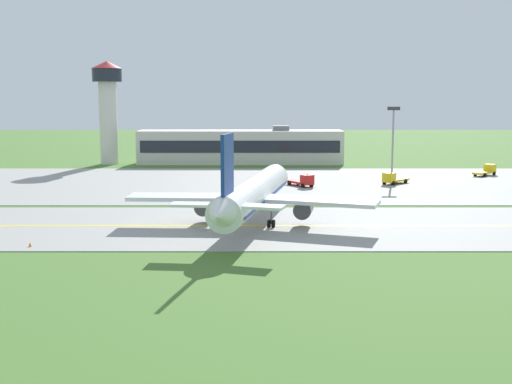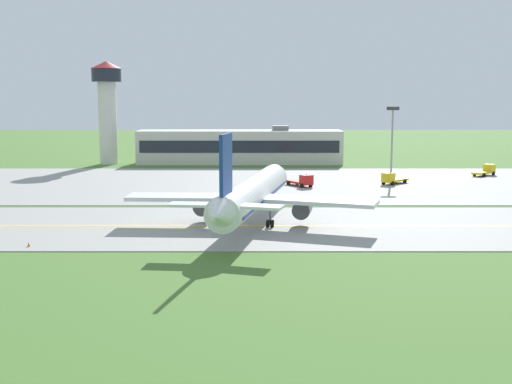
{
  "view_description": "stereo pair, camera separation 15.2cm",
  "coord_description": "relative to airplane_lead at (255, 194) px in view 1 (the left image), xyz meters",
  "views": [
    {
      "loc": [
        1.06,
        -82.6,
        16.57
      ],
      "look_at": [
        0.83,
        3.47,
        4.0
      ],
      "focal_mm": 45.79,
      "sensor_mm": 36.0,
      "label": 1
    },
    {
      "loc": [
        1.22,
        -82.6,
        16.57
      ],
      "look_at": [
        0.83,
        3.47,
        4.0
      ],
      "focal_mm": 45.79,
      "sensor_mm": 36.0,
      "label": 2
    }
  ],
  "objects": [
    {
      "name": "taxiway_strip",
      "position": [
        -0.74,
        -0.99,
        -4.08
      ],
      "size": [
        240.0,
        28.0,
        0.1
      ],
      "primitive_type": "cube",
      "color": "gray",
      "rests_on": "ground"
    },
    {
      "name": "terminal_building",
      "position": [
        -3.53,
        80.06,
        0.02
      ],
      "size": [
        50.86,
        9.67,
        9.46
      ],
      "color": "beige",
      "rests_on": "ground"
    },
    {
      "name": "traffic_cone_near_edge",
      "position": [
        -8.09,
        11.0,
        -3.83
      ],
      "size": [
        0.44,
        0.44,
        0.6
      ],
      "primitive_type": "cone",
      "color": "orange",
      "rests_on": "ground"
    },
    {
      "name": "traffic_cone_mid_edge",
      "position": [
        -24.78,
        -12.82,
        -3.83
      ],
      "size": [
        0.44,
        0.44,
        0.6
      ],
      "primitive_type": "cone",
      "color": "orange",
      "rests_on": "ground"
    },
    {
      "name": "ground_plane",
      "position": [
        -0.74,
        -0.99,
        -4.13
      ],
      "size": [
        500.0,
        500.0,
        0.0
      ],
      "primitive_type": "plane",
      "color": "#47702D"
    },
    {
      "name": "taxiway_centreline",
      "position": [
        -0.74,
        -0.99,
        -4.03
      ],
      "size": [
        220.0,
        0.6,
        0.01
      ],
      "primitive_type": "cube",
      "color": "yellow",
      "rests_on": "taxiway_strip"
    },
    {
      "name": "control_tower",
      "position": [
        -36.21,
        78.49,
        11.16
      ],
      "size": [
        7.6,
        7.6,
        25.24
      ],
      "color": "silver",
      "rests_on": "ground"
    },
    {
      "name": "airplane_lead",
      "position": [
        0.0,
        0.0,
        0.0
      ],
      "size": [
        32.18,
        39.47,
        12.7
      ],
      "color": "white",
      "rests_on": "ground"
    },
    {
      "name": "service_truck_catering",
      "position": [
        49.26,
        53.62,
        -2.95
      ],
      "size": [
        6.11,
        5.83,
        2.59
      ],
      "color": "yellow",
      "rests_on": "ground"
    },
    {
      "name": "apron_light_mast",
      "position": [
        27.23,
        44.63,
        5.19
      ],
      "size": [
        2.4,
        0.5,
        14.7
      ],
      "color": "gray",
      "rests_on": "ground"
    },
    {
      "name": "service_truck_baggage",
      "position": [
        9.05,
        36.2,
        -2.95
      ],
      "size": [
        5.21,
        6.48,
        2.59
      ],
      "color": "red",
      "rests_on": "ground"
    },
    {
      "name": "apron_pad",
      "position": [
        9.26,
        41.01,
        -4.08
      ],
      "size": [
        140.0,
        52.0,
        0.1
      ],
      "primitive_type": "cube",
      "color": "gray",
      "rests_on": "ground"
    },
    {
      "name": "service_truck_pushback",
      "position": [
        26.33,
        39.41,
        -2.95
      ],
      "size": [
        5.97,
        5.98,
        2.59
      ],
      "color": "yellow",
      "rests_on": "ground"
    }
  ]
}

